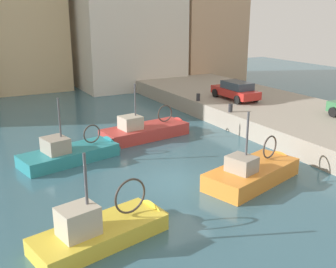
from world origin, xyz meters
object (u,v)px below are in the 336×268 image
(fishing_boat_red, at_px, (150,135))
(fishing_boat_yellow, at_px, (110,234))
(mooring_bollard_mid, at_px, (231,108))
(parked_car_red, at_px, (236,90))
(fishing_boat_orange, at_px, (256,178))
(mooring_bollard_north, at_px, (198,97))
(fishing_boat_teal, at_px, (76,158))

(fishing_boat_red, xyz_separation_m, fishing_boat_yellow, (-6.45, -10.06, 0.04))
(mooring_bollard_mid, bearing_deg, fishing_boat_yellow, -142.92)
(fishing_boat_red, distance_m, parked_car_red, 8.61)
(fishing_boat_yellow, distance_m, fishing_boat_orange, 8.01)
(mooring_bollard_mid, relative_size, mooring_bollard_north, 1.00)
(fishing_boat_yellow, height_order, mooring_bollard_north, fishing_boat_yellow)
(fishing_boat_red, xyz_separation_m, mooring_bollard_mid, (5.47, -1.05, 1.38))
(parked_car_red, distance_m, mooring_bollard_north, 2.92)
(fishing_boat_yellow, relative_size, parked_car_red, 1.35)
(fishing_boat_teal, bearing_deg, mooring_bollard_mid, 4.07)
(fishing_boat_red, xyz_separation_m, mooring_bollard_north, (5.47, 2.95, 1.38))
(fishing_boat_yellow, xyz_separation_m, fishing_boat_orange, (7.87, 1.51, -0.05))
(fishing_boat_red, height_order, fishing_boat_yellow, fishing_boat_red)
(fishing_boat_yellow, height_order, mooring_bollard_mid, fishing_boat_yellow)
(parked_car_red, bearing_deg, fishing_boat_orange, -122.78)
(mooring_bollard_north, bearing_deg, mooring_bollard_mid, -90.00)
(mooring_bollard_mid, bearing_deg, mooring_bollard_north, 90.00)
(fishing_boat_orange, relative_size, mooring_bollard_mid, 11.05)
(fishing_boat_red, distance_m, mooring_bollard_north, 6.36)
(fishing_boat_yellow, height_order, parked_car_red, fishing_boat_yellow)
(parked_car_red, height_order, mooring_bollard_mid, parked_car_red)
(mooring_bollard_mid, distance_m, mooring_bollard_north, 4.00)
(fishing_boat_orange, relative_size, parked_car_red, 1.44)
(fishing_boat_red, xyz_separation_m, parked_car_red, (8.18, 1.96, 1.82))
(mooring_bollard_mid, bearing_deg, fishing_boat_teal, -175.93)
(fishing_boat_teal, distance_m, mooring_bollard_mid, 10.87)
(fishing_boat_yellow, bearing_deg, parked_car_red, 39.39)
(fishing_boat_red, distance_m, fishing_boat_orange, 8.67)
(fishing_boat_yellow, bearing_deg, fishing_boat_orange, 10.84)
(fishing_boat_teal, xyz_separation_m, mooring_bollard_mid, (10.76, 0.77, 1.37))
(parked_car_red, bearing_deg, fishing_boat_yellow, -140.61)
(fishing_boat_teal, relative_size, parked_car_red, 1.46)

